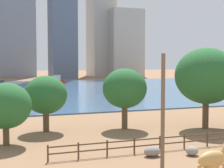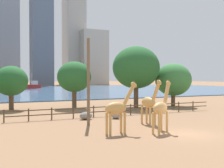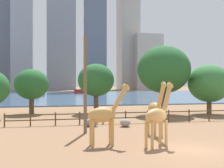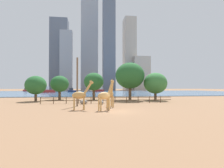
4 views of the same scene
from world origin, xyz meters
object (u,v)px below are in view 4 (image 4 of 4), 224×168
object	(u,v)px
boulder_near_fence	(101,102)
tree_left_large	(94,82)
boat_barge	(48,90)
boat_tug	(26,90)
utility_pole	(77,82)
tree_right_tall	(60,84)
giraffe_companion	(111,94)
boat_ferry	(72,91)
giraffe_young	(105,96)
giraffe_tall	(80,95)
tree_right_small	(36,85)
tree_left_small	(155,83)
boat_sailboat	(100,90)
boulder_by_pole	(84,102)
tree_center_broad	(130,76)

from	to	relation	value
boulder_near_fence	tree_left_large	bearing A→B (deg)	94.75
boat_barge	boat_tug	bearing A→B (deg)	94.62
tree_left_large	boat_barge	xyz separation A→B (m)	(-23.92, 55.30, -3.24)
utility_pole	tree_right_tall	size ratio (longest dim) A/B	1.34
giraffe_companion	boat_ferry	world-z (taller)	giraffe_companion
boat_tug	tree_right_tall	bearing A→B (deg)	-80.42
utility_pole	boat_tug	distance (m)	114.92
tree_right_tall	boat_ferry	distance (m)	60.10
giraffe_companion	giraffe_young	xyz separation A→B (m)	(-1.27, -3.80, -0.07)
giraffe_tall	tree_left_large	bearing A→B (deg)	76.54
tree_right_small	boat_barge	xyz separation A→B (m)	(-10.92, 58.91, -2.29)
boat_tug	boat_ferry	bearing A→B (deg)	-53.64
giraffe_young	tree_left_large	size ratio (longest dim) A/B	0.64
giraffe_companion	tree_right_tall	world-z (taller)	tree_right_tall
tree_left_small	boat_sailboat	world-z (taller)	tree_left_small
tree_right_tall	boat_sailboat	world-z (taller)	boat_sailboat
boulder_near_fence	utility_pole	bearing A→B (deg)	-146.89
tree_left_small	boat_sailboat	distance (m)	81.96
giraffe_companion	tree_right_small	size ratio (longest dim) A/B	0.78
boulder_by_pole	boat_tug	world-z (taller)	boat_tug
tree_right_tall	boat_barge	distance (m)	56.17
boulder_by_pole	tree_center_broad	distance (m)	14.76
giraffe_companion	boulder_by_pole	distance (m)	7.33
giraffe_tall	giraffe_young	world-z (taller)	giraffe_young
giraffe_young	tree_left_large	distance (m)	20.86
tree_right_small	tree_left_large	bearing A→B (deg)	15.54
giraffe_young	utility_pole	xyz separation A→B (m)	(-4.13, 5.86, 2.03)
giraffe_companion	boat_tug	xyz separation A→B (m)	(-49.40, 108.17, -1.16)
boulder_by_pole	tree_left_small	world-z (taller)	tree_left_small
boulder_near_fence	tree_right_tall	world-z (taller)	tree_right_tall
giraffe_companion	boulder_by_pole	size ratio (longest dim) A/B	3.19
utility_pole	boat_tug	world-z (taller)	utility_pole
utility_pole	tree_right_tall	distance (m)	17.05
boulder_near_fence	tree_right_small	world-z (taller)	tree_right_small
giraffe_companion	tree_right_tall	distance (m)	21.30
utility_pole	boat_barge	distance (m)	73.20
giraffe_tall	boat_tug	size ratio (longest dim) A/B	0.80
boulder_near_fence	tree_right_small	distance (m)	16.70
tree_left_small	boat_tug	xyz separation A→B (m)	(-61.86, 95.24, -3.18)
boulder_by_pole	boat_sailboat	world-z (taller)	boat_sailboat
boat_barge	utility_pole	bearing A→B (deg)	-101.68
giraffe_companion	boulder_near_fence	world-z (taller)	giraffe_companion
tree_left_small	boat_barge	xyz separation A→B (m)	(-38.66, 59.25, -2.81)
tree_right_tall	boat_tug	world-z (taller)	tree_right_tall
giraffe_young	tree_right_small	distance (m)	22.13
boat_barge	boat_ferry	bearing A→B (deg)	-2.60
tree_left_large	tree_right_tall	size ratio (longest dim) A/B	1.12
tree_left_large	tree_right_small	xyz separation A→B (m)	(-12.99, -3.61, -0.95)
tree_left_small	tree_right_small	world-z (taller)	tree_left_small
boat_tug	boat_sailboat	bearing A→B (deg)	-28.13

